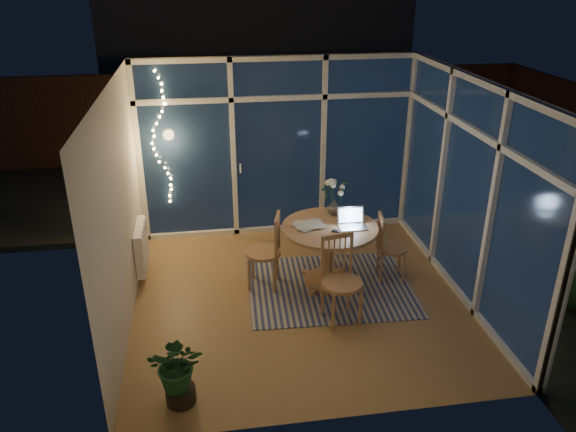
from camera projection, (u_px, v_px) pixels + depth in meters
The scene contains 25 objects.
floor at pixel (301, 298), 6.85m from camera, with size 4.00×4.00×0.00m, color olive.
ceiling at pixel (304, 84), 5.77m from camera, with size 4.00×4.00×0.00m, color white.
wall_back at pixel (278, 147), 8.11m from camera, with size 4.00×0.04×2.60m, color silver.
wall_front at pixel (346, 295), 4.51m from camera, with size 4.00×0.04×2.60m, color silver.
wall_left at pixel (120, 211), 6.03m from camera, with size 0.04×4.00×2.60m, color silver.
wall_right at pixel (470, 190), 6.59m from camera, with size 0.04×4.00×2.60m, color silver.
window_wall_back at pixel (279, 148), 8.07m from camera, with size 4.00×0.10×2.60m, color white.
window_wall_right at pixel (467, 190), 6.58m from camera, with size 0.10×4.00×2.60m, color white.
radiator at pixel (141, 247), 7.22m from camera, with size 0.10×0.70×0.58m, color white.
fairy_lights at pixel (160, 140), 7.68m from camera, with size 0.24×0.10×1.85m, color #F8C563, non-canonical shape.
garden_patio at pixel (283, 167), 11.44m from camera, with size 12.00×6.00×0.10m, color black.
garden_fence at pixel (255, 115), 11.43m from camera, with size 11.00×0.08×1.80m, color #331A12.
neighbour_roof at pixel (253, 32), 13.63m from camera, with size 7.00×3.00×2.20m, color #373B42.
garden_shrubs at pixel (221, 173), 9.61m from camera, with size 0.90×0.90×0.90m, color black.
rug at pixel (330, 287), 7.07m from camera, with size 2.04×1.63×0.01m, color #B7AB94.
dining_table at pixel (329, 255), 7.00m from camera, with size 1.18×1.18×0.80m, color #A4744A.
chair_left at pixel (263, 251), 6.91m from camera, with size 0.46×0.46×0.99m, color #A4744A.
chair_right at pixel (392, 247), 7.12m from camera, with size 0.41×0.41×0.89m, color #A4744A.
chair_front at pixel (342, 281), 6.21m from camera, with size 0.48×0.48×1.03m, color #A4744A.
laptop at pixel (353, 218), 6.76m from camera, with size 0.33×0.28×0.24m, color silver, non-canonical shape.
flower_vase at pixel (335, 206), 7.13m from camera, with size 0.20×0.20×0.21m, color silver.
bowl at pixel (358, 217), 7.03m from camera, with size 0.15×0.15×0.04m, color white.
newspapers at pixel (309, 225), 6.85m from camera, with size 0.34×0.26×0.02m, color beige.
phone at pixel (337, 231), 6.70m from camera, with size 0.12×0.06×0.01m, color black.
potted_plant at pixel (178, 369), 5.08m from camera, with size 0.54×0.47×0.76m, color #184522.
Camera 1 is at (-1.05, -5.73, 3.74)m, focal length 35.00 mm.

